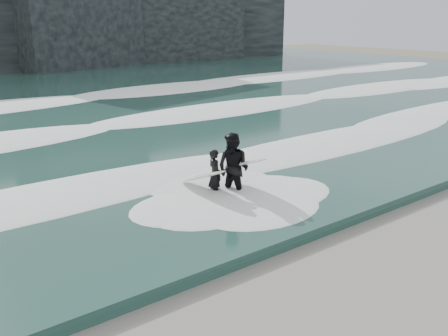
% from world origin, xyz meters
% --- Properties ---
extents(sea, '(90.00, 52.00, 0.30)m').
position_xyz_m(sea, '(0.00, 29.00, 0.15)').
color(sea, '#21463E').
rests_on(sea, ground).
extents(foam_near, '(60.00, 3.20, 0.20)m').
position_xyz_m(foam_near, '(0.00, 9.00, 0.40)').
color(foam_near, white).
rests_on(foam_near, sea).
extents(foam_mid, '(60.00, 4.00, 0.24)m').
position_xyz_m(foam_mid, '(0.00, 16.00, 0.42)').
color(foam_mid, white).
rests_on(foam_mid, sea).
extents(foam_far, '(60.00, 4.80, 0.30)m').
position_xyz_m(foam_far, '(0.00, 25.00, 0.45)').
color(foam_far, white).
rests_on(foam_far, sea).
extents(surfer_left, '(0.94, 2.07, 1.52)m').
position_xyz_m(surfer_left, '(-1.64, 6.68, 0.77)').
color(surfer_left, black).
rests_on(surfer_left, ground).
extents(surfer_right, '(1.31, 2.02, 2.03)m').
position_xyz_m(surfer_right, '(-1.19, 6.20, 1.02)').
color(surfer_right, black).
rests_on(surfer_right, ground).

